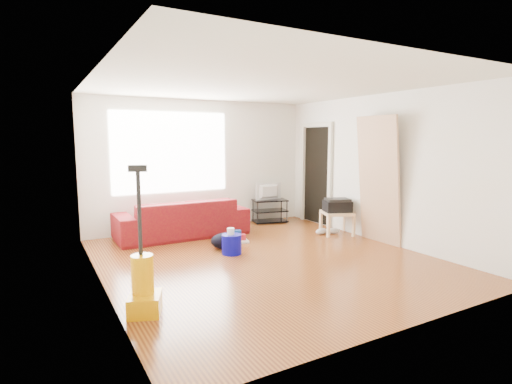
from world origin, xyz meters
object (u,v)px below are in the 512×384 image
side_table (337,215)px  cleaning_tray (234,238)px  bucket (232,254)px  sofa (183,236)px  backpack (224,248)px  vacuum (144,286)px  tv_stand (270,211)px

side_table → cleaning_tray: bearing=166.7°
bucket → side_table: bearing=5.3°
side_table → bucket: size_ratio=2.22×
sofa → bucket: bearing=101.2°
bucket → backpack: size_ratio=0.67×
sofa → cleaning_tray: (0.65, -0.79, 0.05)m
sofa → vacuum: size_ratio=1.56×
sofa → backpack: 1.15m
tv_stand → cleaning_tray: bearing=-129.2°
cleaning_tray → tv_stand: bearing=37.9°
tv_stand → side_table: 1.61m
sofa → backpack: bearing=106.5°
bucket → backpack: 0.35m
tv_stand → cleaning_tray: (-1.37, -1.06, -0.20)m
sofa → bucket: size_ratio=7.70×
tv_stand → backpack: 2.19m
cleaning_tray → backpack: size_ratio=1.21×
sofa → tv_stand: (2.02, 0.27, 0.25)m
cleaning_tray → backpack: cleaning_tray is taller
sofa → vacuum: vacuum is taller
cleaning_tray → backpack: (-0.33, -0.31, -0.05)m
sofa → side_table: side_table is taller
sofa → backpack: sofa is taller
tv_stand → backpack: size_ratio=1.72×
side_table → cleaning_tray: 1.97m
tv_stand → sofa: bearing=-159.5°
backpack → vacuum: vacuum is taller
backpack → vacuum: 2.51m
cleaning_tray → vacuum: 2.95m
cleaning_tray → backpack: bearing=-136.6°
bucket → cleaning_tray: cleaning_tray is taller
tv_stand → side_table: bearing=-57.7°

